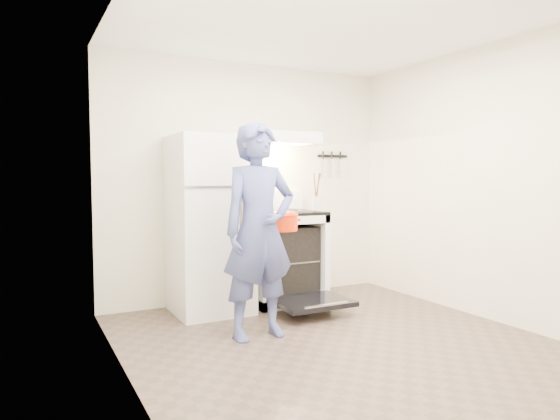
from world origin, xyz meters
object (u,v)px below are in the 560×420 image
object	(u,v)px
person	(259,231)
dutch_oven	(281,223)
tea_kettle	(260,198)
refrigerator	(210,224)
stove_body	(283,258)

from	to	relation	value
person	dutch_oven	xyz separation A→B (m)	(0.35, 0.28, 0.03)
tea_kettle	person	bearing A→B (deg)	-115.53
person	dutch_oven	bearing A→B (deg)	36.72
refrigerator	tea_kettle	size ratio (longest dim) A/B	5.97
person	tea_kettle	bearing A→B (deg)	61.75
stove_body	dutch_oven	bearing A→B (deg)	-119.23
tea_kettle	dutch_oven	distance (m)	0.77
stove_body	dutch_oven	xyz separation A→B (m)	(-0.37, -0.66, 0.44)
tea_kettle	dutch_oven	world-z (taller)	tea_kettle
tea_kettle	dutch_oven	xyz separation A→B (m)	(-0.14, -0.73, -0.19)
tea_kettle	person	world-z (taller)	person
refrigerator	dutch_oven	size ratio (longest dim) A/B	4.57
person	dutch_oven	world-z (taller)	person
person	dutch_oven	distance (m)	0.45
stove_body	tea_kettle	world-z (taller)	tea_kettle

